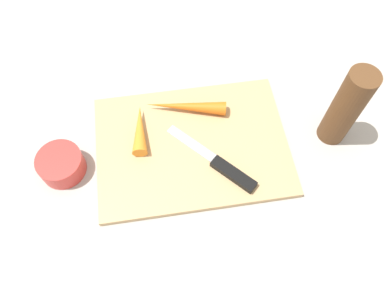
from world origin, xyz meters
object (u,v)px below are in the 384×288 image
knife (227,170)px  pepper_grinder (346,108)px  carrot_short (140,129)px  small_bowl (61,164)px  cutting_board (192,146)px  carrot_long (185,107)px

knife → pepper_grinder: bearing=-118.9°
carrot_short → small_bowl: bearing=113.5°
cutting_board → knife: knife is taller
cutting_board → small_bowl: bearing=-177.3°
carrot_long → small_bowl: size_ratio=1.88×
small_bowl → pepper_grinder: pepper_grinder is taller
carrot_short → pepper_grinder: (0.37, -0.05, 0.06)m
cutting_board → carrot_long: size_ratio=2.32×
pepper_grinder → small_bowl: bearing=-179.9°
carrot_short → cutting_board: bearing=-107.6°
cutting_board → pepper_grinder: (0.27, -0.01, 0.08)m
carrot_short → small_bowl: 0.16m
carrot_long → small_bowl: small_bowl is taller
cutting_board → pepper_grinder: pepper_grinder is taller
knife → small_bowl: bearing=36.4°
knife → carrot_long: (-0.06, 0.14, 0.01)m
carrot_long → small_bowl: bearing=32.5°
carrot_long → cutting_board: bearing=103.6°
knife → carrot_short: (-0.15, 0.10, 0.01)m
carrot_long → knife: bearing=123.9°
cutting_board → carrot_short: bearing=157.6°
cutting_board → knife: size_ratio=2.26×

